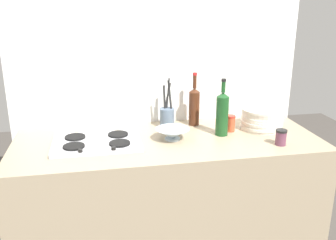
{
  "coord_description": "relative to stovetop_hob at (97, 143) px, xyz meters",
  "views": [
    {
      "loc": [
        -0.39,
        -2.03,
        1.69
      ],
      "look_at": [
        0.0,
        0.0,
        1.02
      ],
      "focal_mm": 39.97,
      "sensor_mm": 36.0,
      "label": 1
    }
  ],
  "objects": [
    {
      "name": "stovetop_hob",
      "position": [
        0.0,
        0.0,
        0.0
      ],
      "size": [
        0.5,
        0.33,
        0.04
      ],
      "color": "#B2B2B7",
      "rests_on": "counter_block"
    },
    {
      "name": "counter_block",
      "position": [
        0.41,
        0.01,
        -0.46
      ],
      "size": [
        1.8,
        0.7,
        0.9
      ],
      "primitive_type": "cube",
      "color": "tan",
      "rests_on": "ground"
    },
    {
      "name": "condiment_jar_rear",
      "position": [
        0.82,
        0.08,
        0.04
      ],
      "size": [
        0.06,
        0.06,
        0.1
      ],
      "color": "#C64C2D",
      "rests_on": "counter_block"
    },
    {
      "name": "wine_bottle_mid_left",
      "position": [
        0.63,
        0.25,
        0.12
      ],
      "size": [
        0.07,
        0.07,
        0.35
      ],
      "color": "#472314",
      "rests_on": "counter_block"
    },
    {
      "name": "mixing_bowl",
      "position": [
        0.44,
        0.0,
        0.02
      ],
      "size": [
        0.2,
        0.2,
        0.07
      ],
      "color": "silver",
      "rests_on": "counter_block"
    },
    {
      "name": "plate_stack",
      "position": [
        1.04,
        0.09,
        0.05
      ],
      "size": [
        0.27,
        0.27,
        0.13
      ],
      "color": "silver",
      "rests_on": "counter_block"
    },
    {
      "name": "condiment_jar_front",
      "position": [
        1.02,
        -0.19,
        0.03
      ],
      "size": [
        0.06,
        0.06,
        0.09
      ],
      "color": "#66384C",
      "rests_on": "counter_block"
    },
    {
      "name": "wine_bottle_leftmost",
      "position": [
        0.75,
        0.03,
        0.12
      ],
      "size": [
        0.08,
        0.08,
        0.35
      ],
      "color": "#19471E",
      "rests_on": "counter_block"
    },
    {
      "name": "utensil_crock",
      "position": [
        0.45,
        0.24,
        0.06
      ],
      "size": [
        0.09,
        0.09,
        0.32
      ],
      "color": "slate",
      "rests_on": "counter_block"
    },
    {
      "name": "backsplash_panel",
      "position": [
        0.41,
        0.39,
        0.29
      ],
      "size": [
        1.9,
        0.06,
        2.4
      ],
      "primitive_type": "cube",
      "color": "white",
      "rests_on": "ground"
    }
  ]
}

